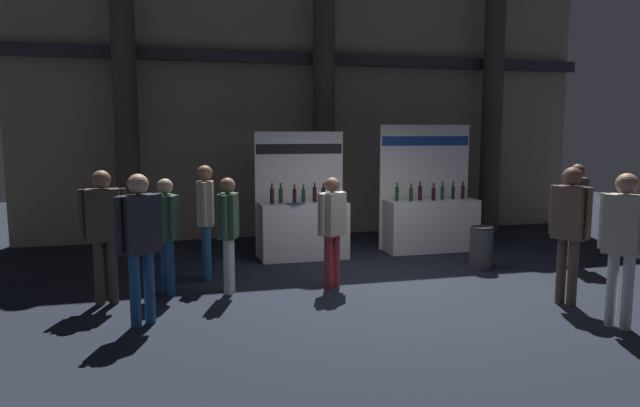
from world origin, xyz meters
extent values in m
plane|color=black|center=(0.00, 0.00, 0.00)|extent=(24.93, 24.93, 0.00)
cube|color=gray|center=(0.00, 4.52, 3.45)|extent=(12.47, 0.25, 6.90)
cube|color=#2D2D33|center=(0.00, 4.21, 3.80)|extent=(12.47, 0.20, 0.24)
cylinder|color=#423D38|center=(-3.92, 3.84, 2.94)|extent=(0.45, 0.45, 5.87)
cylinder|color=#423D38|center=(0.00, 3.84, 2.94)|extent=(0.45, 0.45, 5.87)
cylinder|color=#423D38|center=(3.92, 3.84, 2.94)|extent=(0.45, 0.45, 5.87)
cube|color=white|center=(-0.84, 2.06, 0.50)|extent=(1.56, 0.60, 1.01)
cube|color=white|center=(-0.84, 2.40, 1.13)|extent=(1.64, 0.04, 2.26)
cube|color=black|center=(-0.84, 2.38, 1.95)|extent=(1.59, 0.01, 0.18)
cylinder|color=black|center=(-1.42, 2.00, 1.15)|extent=(0.07, 0.07, 0.28)
cylinder|color=black|center=(-1.42, 2.00, 1.32)|extent=(0.03, 0.03, 0.07)
cylinder|color=red|center=(-1.42, 2.00, 1.37)|extent=(0.03, 0.03, 0.02)
cylinder|color=#19381E|center=(-1.25, 2.09, 1.14)|extent=(0.08, 0.08, 0.26)
cylinder|color=#19381E|center=(-1.25, 2.09, 1.31)|extent=(0.03, 0.03, 0.08)
cylinder|color=black|center=(-1.25, 2.09, 1.36)|extent=(0.03, 0.03, 0.02)
cylinder|color=black|center=(-1.02, 1.97, 1.14)|extent=(0.07, 0.07, 0.26)
cylinder|color=black|center=(-1.02, 1.97, 1.30)|extent=(0.03, 0.03, 0.07)
cylinder|color=red|center=(-1.02, 1.97, 1.34)|extent=(0.03, 0.03, 0.02)
cylinder|color=#19381E|center=(-0.84, 2.10, 1.13)|extent=(0.07, 0.07, 0.24)
cylinder|color=#19381E|center=(-0.84, 2.10, 1.28)|extent=(0.03, 0.03, 0.07)
cylinder|color=red|center=(-0.84, 2.10, 1.33)|extent=(0.03, 0.03, 0.02)
cylinder|color=black|center=(-0.63, 2.10, 1.14)|extent=(0.07, 0.07, 0.27)
cylinder|color=black|center=(-0.63, 2.10, 1.31)|extent=(0.03, 0.03, 0.07)
cylinder|color=gold|center=(-0.63, 2.10, 1.36)|extent=(0.03, 0.03, 0.02)
cylinder|color=black|center=(-0.46, 2.12, 1.14)|extent=(0.07, 0.07, 0.25)
cylinder|color=black|center=(-0.46, 2.12, 1.30)|extent=(0.03, 0.03, 0.07)
cylinder|color=red|center=(-0.46, 2.12, 1.34)|extent=(0.03, 0.03, 0.02)
cylinder|color=black|center=(-0.24, 2.04, 1.12)|extent=(0.07, 0.07, 0.23)
cylinder|color=black|center=(-0.24, 2.04, 1.28)|extent=(0.03, 0.03, 0.08)
cylinder|color=gold|center=(-0.24, 2.04, 1.33)|extent=(0.03, 0.03, 0.02)
cube|color=#334772|center=(-1.04, 1.88, 1.02)|extent=(0.33, 0.35, 0.01)
cube|color=white|center=(1.66, 2.11, 0.49)|extent=(1.76, 0.60, 0.98)
cube|color=white|center=(1.66, 2.45, 1.20)|extent=(1.85, 0.04, 2.40)
cube|color=navy|center=(1.66, 2.43, 2.09)|extent=(1.79, 0.01, 0.18)
cylinder|color=#19381E|center=(0.97, 2.16, 1.11)|extent=(0.07, 0.07, 0.26)
cylinder|color=#19381E|center=(0.97, 2.16, 1.27)|extent=(0.03, 0.03, 0.06)
cylinder|color=black|center=(0.97, 2.16, 1.31)|extent=(0.03, 0.03, 0.02)
cylinder|color=#19381E|center=(1.21, 2.06, 1.10)|extent=(0.07, 0.07, 0.24)
cylinder|color=#19381E|center=(1.21, 2.06, 1.26)|extent=(0.03, 0.03, 0.07)
cylinder|color=red|center=(1.21, 2.06, 1.30)|extent=(0.03, 0.03, 0.02)
cylinder|color=black|center=(1.43, 2.14, 1.11)|extent=(0.08, 0.08, 0.27)
cylinder|color=black|center=(1.43, 2.14, 1.28)|extent=(0.03, 0.03, 0.06)
cylinder|color=black|center=(1.43, 2.14, 1.32)|extent=(0.03, 0.03, 0.02)
cylinder|color=black|center=(1.66, 2.05, 1.09)|extent=(0.08, 0.08, 0.23)
cylinder|color=black|center=(1.66, 2.05, 1.25)|extent=(0.03, 0.03, 0.09)
cylinder|color=red|center=(1.66, 2.05, 1.31)|extent=(0.03, 0.03, 0.02)
cylinder|color=#19381E|center=(1.87, 2.10, 1.10)|extent=(0.07, 0.07, 0.25)
cylinder|color=#19381E|center=(1.87, 2.10, 1.27)|extent=(0.03, 0.03, 0.09)
cylinder|color=black|center=(1.87, 2.10, 1.32)|extent=(0.03, 0.03, 0.02)
cylinder|color=black|center=(2.11, 2.13, 1.10)|extent=(0.06, 0.06, 0.25)
cylinder|color=black|center=(2.11, 2.13, 1.27)|extent=(0.03, 0.03, 0.09)
cylinder|color=black|center=(2.11, 2.13, 1.32)|extent=(0.03, 0.03, 0.02)
cylinder|color=black|center=(2.32, 2.14, 1.11)|extent=(0.07, 0.07, 0.26)
cylinder|color=black|center=(2.32, 2.14, 1.27)|extent=(0.03, 0.03, 0.07)
cylinder|color=black|center=(2.32, 2.14, 1.31)|extent=(0.03, 0.03, 0.02)
cylinder|color=#38383D|center=(1.82, 0.55, 0.34)|extent=(0.38, 0.38, 0.69)
torus|color=black|center=(1.82, 0.55, 0.70)|extent=(0.37, 0.37, 0.02)
cylinder|color=maroon|center=(-0.93, 0.05, 0.39)|extent=(0.12, 0.12, 0.78)
cylinder|color=maroon|center=(-0.79, 0.15, 0.39)|extent=(0.12, 0.12, 0.78)
cube|color=#ADA393|center=(-0.86, 0.10, 1.09)|extent=(0.44, 0.42, 0.62)
sphere|color=brown|center=(-0.86, 0.10, 1.51)|extent=(0.21, 0.21, 0.21)
cylinder|color=#ADA393|center=(-1.05, -0.04, 1.10)|extent=(0.08, 0.08, 0.58)
cylinder|color=#ADA393|center=(-0.68, 0.24, 1.10)|extent=(0.08, 0.08, 0.58)
cylinder|color=silver|center=(-2.37, 0.10, 0.39)|extent=(0.12, 0.12, 0.79)
cylinder|color=silver|center=(-2.32, 0.23, 0.39)|extent=(0.12, 0.12, 0.79)
cube|color=#33563D|center=(-2.35, 0.17, 1.10)|extent=(0.33, 0.41, 0.62)
sphere|color=#8C6647|center=(-2.35, 0.17, 1.52)|extent=(0.22, 0.22, 0.22)
cylinder|color=#33563D|center=(-2.42, -0.04, 1.11)|extent=(0.08, 0.08, 0.59)
cylinder|color=#33563D|center=(-2.27, 0.38, 1.11)|extent=(0.08, 0.08, 0.59)
cylinder|color=#47382D|center=(1.86, -1.41, 0.44)|extent=(0.12, 0.12, 0.87)
cylinder|color=#47382D|center=(1.92, -1.55, 0.44)|extent=(0.12, 0.12, 0.87)
cube|color=#47382D|center=(1.89, -1.48, 1.22)|extent=(0.38, 0.45, 0.69)
sphere|color=brown|center=(1.89, -1.48, 1.69)|extent=(0.24, 0.24, 0.24)
cylinder|color=#47382D|center=(1.79, -1.26, 1.24)|extent=(0.08, 0.08, 0.66)
cylinder|color=#47382D|center=(1.99, -1.70, 1.24)|extent=(0.08, 0.08, 0.66)
cylinder|color=navy|center=(-3.53, -0.99, 0.43)|extent=(0.12, 0.12, 0.86)
cylinder|color=navy|center=(-3.38, -0.89, 0.43)|extent=(0.12, 0.12, 0.86)
cube|color=#23232D|center=(-3.46, -0.94, 1.20)|extent=(0.48, 0.42, 0.68)
sphere|color=tan|center=(-3.46, -0.94, 1.67)|extent=(0.24, 0.24, 0.24)
cylinder|color=#23232D|center=(-3.67, -1.09, 1.22)|extent=(0.08, 0.08, 0.65)
cylinder|color=#23232D|center=(-3.24, -0.79, 1.22)|extent=(0.08, 0.08, 0.65)
cylinder|color=navy|center=(-2.62, 0.92, 0.42)|extent=(0.12, 0.12, 0.85)
cylinder|color=navy|center=(-2.60, 1.09, 0.42)|extent=(0.12, 0.12, 0.85)
cube|color=#ADA393|center=(-2.61, 1.00, 1.19)|extent=(0.28, 0.40, 0.67)
sphere|color=#8C6647|center=(-2.61, 1.00, 1.64)|extent=(0.23, 0.23, 0.23)
cylinder|color=#ADA393|center=(-2.64, 0.78, 1.20)|extent=(0.08, 0.08, 0.64)
cylinder|color=#ADA393|center=(-2.58, 1.23, 1.20)|extent=(0.08, 0.08, 0.64)
cylinder|color=navy|center=(-3.15, 0.23, 0.39)|extent=(0.12, 0.12, 0.78)
cylinder|color=navy|center=(-3.21, 0.38, 0.39)|extent=(0.12, 0.12, 0.78)
cube|color=#33563D|center=(-3.18, 0.31, 1.09)|extent=(0.36, 0.43, 0.62)
sphere|color=tan|center=(-3.18, 0.31, 1.52)|extent=(0.22, 0.22, 0.22)
cylinder|color=#33563D|center=(-3.09, 0.10, 1.11)|extent=(0.08, 0.08, 0.59)
cylinder|color=#33563D|center=(-3.27, 0.52, 1.11)|extent=(0.08, 0.08, 0.59)
cylinder|color=#47382D|center=(-3.88, 0.05, 0.43)|extent=(0.12, 0.12, 0.85)
cylinder|color=#47382D|center=(-4.05, 0.04, 0.43)|extent=(0.12, 0.12, 0.85)
cube|color=#47382D|center=(-3.96, 0.05, 1.19)|extent=(0.42, 0.24, 0.68)
sphere|color=#8C6647|center=(-3.96, 0.05, 1.65)|extent=(0.23, 0.23, 0.23)
cylinder|color=#47382D|center=(-3.71, 0.06, 1.21)|extent=(0.08, 0.08, 0.64)
cylinder|color=#47382D|center=(-4.21, 0.04, 1.21)|extent=(0.08, 0.08, 0.64)
cylinder|color=silver|center=(1.92, -2.47, 0.43)|extent=(0.12, 0.12, 0.87)
cylinder|color=silver|center=(1.85, -2.32, 0.43)|extent=(0.12, 0.12, 0.87)
cube|color=#ADA393|center=(1.88, -2.39, 1.21)|extent=(0.39, 0.45, 0.69)
sphere|color=tan|center=(1.88, -2.39, 1.68)|extent=(0.24, 0.24, 0.24)
cylinder|color=#ADA393|center=(1.78, -2.18, 1.23)|extent=(0.08, 0.08, 0.65)
cylinder|color=#ADA393|center=(3.38, 0.33, 0.42)|extent=(0.12, 0.12, 0.83)
cylinder|color=#ADA393|center=(3.51, 0.38, 0.42)|extent=(0.12, 0.12, 0.83)
cube|color=#47382D|center=(3.45, 0.36, 1.16)|extent=(0.41, 0.34, 0.66)
sphere|color=brown|center=(3.45, 0.36, 1.62)|extent=(0.23, 0.23, 0.23)
cylinder|color=#47382D|center=(3.24, 0.27, 1.18)|extent=(0.08, 0.08, 0.63)
cylinder|color=#47382D|center=(3.65, 0.44, 1.18)|extent=(0.08, 0.08, 0.63)
camera|label=1|loc=(-3.04, -7.68, 2.25)|focal=31.81mm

